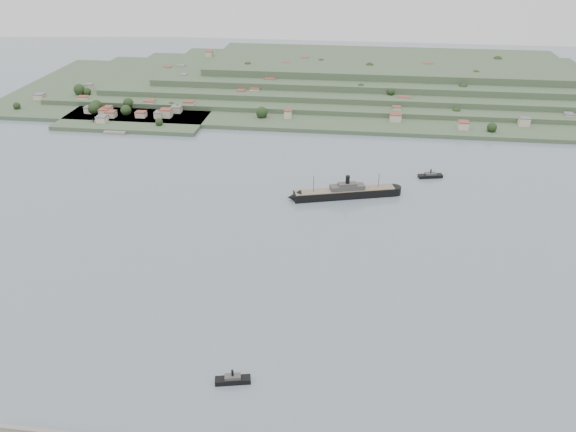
# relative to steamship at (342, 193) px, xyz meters

# --- Properties ---
(ground) EXTENTS (1400.00, 1400.00, 0.00)m
(ground) POSITION_rel_steamship_xyz_m (-23.35, -89.90, -3.95)
(ground) COLOR slate
(ground) RESTS_ON ground
(far_peninsula) EXTENTS (760.00, 309.00, 30.00)m
(far_peninsula) POSITION_rel_steamship_xyz_m (4.56, 303.19, 7.93)
(far_peninsula) COLOR #3B4D33
(far_peninsula) RESTS_ON ground
(steamship) EXTENTS (87.31, 33.48, 21.41)m
(steamship) POSITION_rel_steamship_xyz_m (0.00, 0.00, 0.00)
(steamship) COLOR black
(steamship) RESTS_ON ground
(tugboat) EXTENTS (17.01, 7.78, 7.40)m
(tugboat) POSITION_rel_steamship_xyz_m (-42.15, -199.98, -2.15)
(tugboat) COLOR black
(tugboat) RESTS_ON ground
(ferry_west) EXTENTS (19.68, 10.35, 7.11)m
(ferry_west) POSITION_rel_steamship_xyz_m (-259.90, 135.10, -2.24)
(ferry_west) COLOR black
(ferry_west) RESTS_ON ground
(ferry_east) EXTENTS (20.73, 9.93, 7.50)m
(ferry_east) POSITION_rel_steamship_xyz_m (70.71, 46.05, -2.15)
(ferry_east) COLOR black
(ferry_east) RESTS_ON ground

